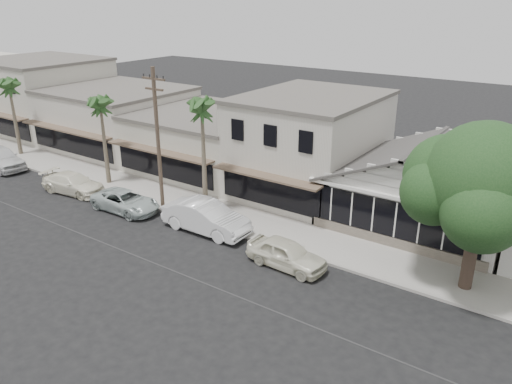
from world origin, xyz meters
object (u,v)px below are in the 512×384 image
Objects in this scene: car_3 at (73,183)px; shade_tree at (483,182)px; car_1 at (206,217)px; car_0 at (286,254)px; car_2 at (125,201)px; utility_pole at (158,137)px; car_4 at (1,158)px.

shade_tree is (25.34, 2.92, 4.58)m from car_3.
car_3 is at bearing -173.42° from shade_tree.
car_3 is (-11.49, -0.58, -0.20)m from car_1.
car_3 is at bearing 91.77° from car_0.
shade_tree reaches higher than car_2.
car_3 reaches higher than car_2.
car_1 is at bearing -10.44° from utility_pole.
car_1 is 14.71m from shade_tree.
car_1 reaches higher than car_4.
car_1 reaches higher than car_0.
car_4 is at bearing 82.12° from car_3.
car_4 reaches higher than car_2.
utility_pole is 16.80m from car_4.
car_0 is at bearing -98.81° from car_1.
car_1 is (-5.95, 0.82, 0.17)m from car_0.
car_4 is (-16.28, -1.32, -3.91)m from utility_pole.
car_2 is 20.71m from shade_tree.
car_0 is 9.65m from shade_tree.
car_1 reaches higher than car_2.
car_4 is at bearing -175.22° from shade_tree.
car_1 is at bearing -170.37° from shade_tree.
car_1 reaches higher than car_3.
shade_tree is at bearing -78.49° from car_4.
utility_pole reaches higher than car_4.
shade_tree is (13.85, 2.35, 4.38)m from car_1.
car_0 reaches higher than car_2.
car_2 is 0.99× the size of car_3.
car_4 is 34.81m from shade_tree.
shade_tree is at bearing -90.99° from car_3.
car_2 is at bearing 91.74° from car_0.
utility_pole is 2.12× the size of car_0.
car_1 is at bearing -85.13° from car_2.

